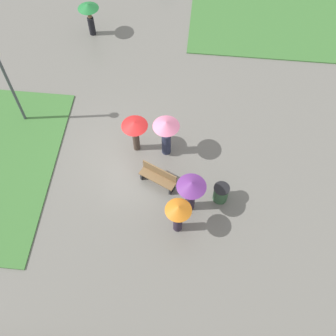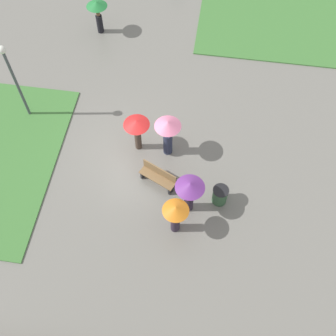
# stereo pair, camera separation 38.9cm
# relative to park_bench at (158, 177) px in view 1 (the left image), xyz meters

# --- Properties ---
(ground_plane) EXTENTS (90.00, 90.00, 0.00)m
(ground_plane) POSITION_rel_park_bench_xyz_m (-1.39, 1.22, -0.46)
(ground_plane) COLOR slate
(lawn_patch_far) EXTENTS (9.03, 8.73, 0.06)m
(lawn_patch_far) POSITION_rel_park_bench_xyz_m (5.06, 11.86, -0.43)
(lawn_patch_far) COLOR #427A38
(lawn_patch_far) RESTS_ON ground_plane
(park_bench) EXTENTS (1.56, 1.03, 0.90)m
(park_bench) POSITION_rel_park_bench_xyz_m (0.00, 0.00, 0.00)
(park_bench) COLOR brown
(park_bench) RESTS_ON ground_plane
(lamp_post) EXTENTS (0.32, 0.32, 3.94)m
(lamp_post) POSITION_rel_park_bench_xyz_m (-6.27, 2.63, 2.11)
(lamp_post) COLOR #474C51
(lamp_post) RESTS_ON ground_plane
(trash_bin) EXTENTS (0.62, 0.62, 0.83)m
(trash_bin) POSITION_rel_park_bench_xyz_m (2.49, -0.48, -0.04)
(trash_bin) COLOR #335638
(trash_bin) RESTS_ON ground_plane
(crowd_person_red) EXTENTS (1.06, 1.06, 1.80)m
(crowd_person_red) POSITION_rel_park_bench_xyz_m (-1.11, 1.59, 0.94)
(crowd_person_red) COLOR #47382D
(crowd_person_red) RESTS_ON ground_plane
(crowd_person_orange) EXTENTS (0.96, 0.96, 1.78)m
(crowd_person_orange) POSITION_rel_park_bench_xyz_m (0.94, -1.90, 0.82)
(crowd_person_orange) COLOR #2D2333
(crowd_person_orange) RESTS_ON ground_plane
(crowd_person_purple) EXTENTS (1.10, 1.10, 1.89)m
(crowd_person_purple) POSITION_rel_park_bench_xyz_m (1.33, -0.96, 0.93)
(crowd_person_purple) COLOR #2D2333
(crowd_person_purple) RESTS_ON ground_plane
(crowd_person_pink) EXTENTS (1.07, 1.07, 2.01)m
(crowd_person_pink) POSITION_rel_park_bench_xyz_m (0.15, 1.54, 0.95)
(crowd_person_pink) COLOR #282D47
(crowd_person_pink) RESTS_ON ground_plane
(lone_walker_far_path) EXTENTS (1.03, 1.03, 1.79)m
(lone_walker_far_path) POSITION_rel_park_bench_xyz_m (-4.37, 8.44, 0.87)
(lone_walker_far_path) COLOR black
(lone_walker_far_path) RESTS_ON ground_plane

